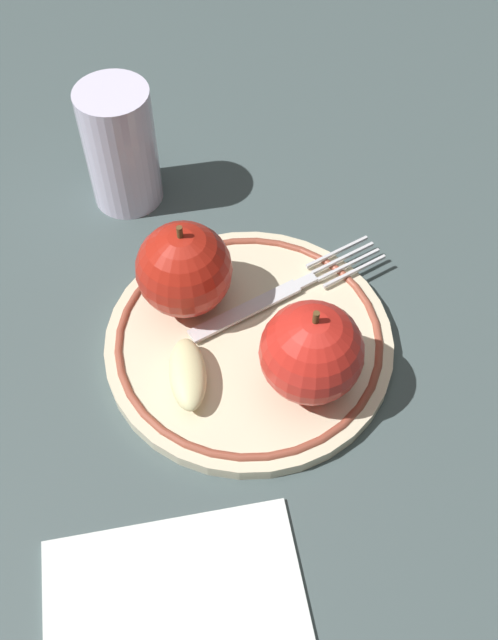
{
  "coord_description": "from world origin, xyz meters",
  "views": [
    {
      "loc": [
        -0.25,
        0.17,
        0.45
      ],
      "look_at": [
        0.01,
        0.02,
        0.03
      ],
      "focal_mm": 40.0,
      "sensor_mm": 36.0,
      "label": 1
    }
  ],
  "objects": [
    {
      "name": "drinking_glass",
      "position": [
        0.21,
        0.03,
        0.05
      ],
      "size": [
        0.06,
        0.06,
        0.11
      ],
      "primitive_type": "cylinder",
      "color": "silver",
      "rests_on": "ground_plane"
    },
    {
      "name": "plate",
      "position": [
        0.01,
        0.02,
        0.01
      ],
      "size": [
        0.22,
        0.22,
        0.01
      ],
      "color": "beige",
      "rests_on": "ground_plane"
    },
    {
      "name": "fork",
      "position": [
        0.03,
        -0.03,
        0.02
      ],
      "size": [
        0.03,
        0.17,
        0.0
      ],
      "rotation": [
        0.0,
        0.0,
        4.74
      ],
      "color": "silver",
      "rests_on": "plate"
    },
    {
      "name": "apple_slice_front",
      "position": [
        -0.0,
        0.07,
        0.02
      ],
      "size": [
        0.07,
        0.05,
        0.02
      ],
      "primitive_type": "ellipsoid",
      "rotation": [
        0.0,
        0.0,
        2.74
      ],
      "color": "beige",
      "rests_on": "plate"
    },
    {
      "name": "napkin_folded",
      "position": [
        -0.14,
        0.16,
        0.0
      ],
      "size": [
        0.18,
        0.19,
        0.01
      ],
      "primitive_type": "cube",
      "rotation": [
        0.0,
        0.0,
        -0.34
      ],
      "color": "white",
      "rests_on": "ground_plane"
    },
    {
      "name": "apple_second_whole",
      "position": [
        -0.04,
        0.0,
        0.05
      ],
      "size": [
        0.07,
        0.07,
        0.08
      ],
      "color": "red",
      "rests_on": "plate"
    },
    {
      "name": "ground_plane",
      "position": [
        0.0,
        0.0,
        0.0
      ],
      "size": [
        2.0,
        2.0,
        0.0
      ],
      "primitive_type": "plane",
      "color": "#435252"
    },
    {
      "name": "apple_red_whole",
      "position": [
        0.07,
        0.04,
        0.05
      ],
      "size": [
        0.07,
        0.07,
        0.08
      ],
      "color": "#B02114",
      "rests_on": "plate"
    }
  ]
}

